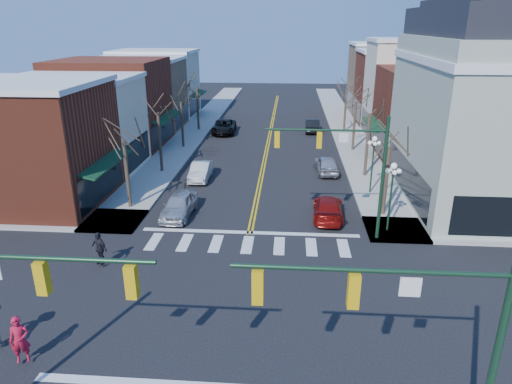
% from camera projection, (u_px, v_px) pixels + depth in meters
% --- Properties ---
extents(ground, '(160.00, 160.00, 0.00)m').
position_uv_depth(ground, '(234.00, 309.00, 20.01)').
color(ground, black).
rests_on(ground, ground).
extents(sidewalk_left, '(3.50, 70.00, 0.15)m').
position_uv_depth(sidewalk_left, '(161.00, 168.00, 39.29)').
color(sidewalk_left, '#9E9B93').
rests_on(sidewalk_left, ground).
extents(sidewalk_right, '(3.50, 70.00, 0.15)m').
position_uv_depth(sidewalk_right, '(367.00, 172.00, 38.06)').
color(sidewalk_right, '#9E9B93').
rests_on(sidewalk_right, ground).
extents(bldg_left_brick_a, '(10.00, 8.50, 8.00)m').
position_uv_depth(bldg_left_brick_a, '(26.00, 146.00, 30.69)').
color(bldg_left_brick_a, maroon).
rests_on(bldg_left_brick_a, ground).
extents(bldg_left_stucco_a, '(10.00, 7.00, 7.50)m').
position_uv_depth(bldg_left_stucco_a, '(77.00, 126.00, 38.02)').
color(bldg_left_stucco_a, beige).
rests_on(bldg_left_stucco_a, ground).
extents(bldg_left_brick_b, '(10.00, 9.00, 8.50)m').
position_uv_depth(bldg_left_brick_b, '(112.00, 104.00, 45.32)').
color(bldg_left_brick_b, maroon).
rests_on(bldg_left_brick_b, ground).
extents(bldg_left_tan, '(10.00, 7.50, 7.80)m').
position_uv_depth(bldg_left_tan, '(138.00, 95.00, 53.15)').
color(bldg_left_tan, '#A07E58').
rests_on(bldg_left_tan, ground).
extents(bldg_left_stucco_b, '(10.00, 8.00, 8.20)m').
position_uv_depth(bldg_left_stucco_b, '(157.00, 85.00, 60.33)').
color(bldg_left_stucco_b, beige).
rests_on(bldg_left_stucco_b, ground).
extents(bldg_right_brick_a, '(10.00, 8.50, 8.00)m').
position_uv_depth(bldg_right_brick_a, '(436.00, 114.00, 41.60)').
color(bldg_right_brick_a, maroon).
rests_on(bldg_right_brick_a, ground).
extents(bldg_right_stucco, '(10.00, 7.00, 10.00)m').
position_uv_depth(bldg_right_stucco, '(416.00, 91.00, 48.49)').
color(bldg_right_stucco, beige).
rests_on(bldg_right_stucco, ground).
extents(bldg_right_brick_b, '(10.00, 8.00, 8.50)m').
position_uv_depth(bldg_right_brick_b, '(399.00, 89.00, 55.76)').
color(bldg_right_brick_b, maroon).
rests_on(bldg_right_brick_b, ground).
extents(bldg_right_tan, '(10.00, 8.00, 9.00)m').
position_uv_depth(bldg_right_tan, '(387.00, 79.00, 63.15)').
color(bldg_right_tan, '#A07E58').
rests_on(bldg_right_tan, ground).
extents(victorian_corner, '(12.25, 14.25, 13.30)m').
position_uv_depth(victorian_corner, '(507.00, 106.00, 30.09)').
color(victorian_corner, '#A5B098').
rests_on(victorian_corner, ground).
extents(traffic_mast_near_right, '(6.60, 0.28, 7.20)m').
position_uv_depth(traffic_mast_near_right, '(422.00, 334.00, 11.06)').
color(traffic_mast_near_right, '#14331E').
rests_on(traffic_mast_near_right, ground).
extents(traffic_mast_far_right, '(6.60, 0.28, 7.20)m').
position_uv_depth(traffic_mast_far_right, '(350.00, 161.00, 24.90)').
color(traffic_mast_far_right, '#14331E').
rests_on(traffic_mast_far_right, ground).
extents(lamppost_corner, '(0.36, 0.36, 4.33)m').
position_uv_depth(lamppost_corner, '(392.00, 186.00, 26.35)').
color(lamppost_corner, '#14331E').
rests_on(lamppost_corner, ground).
extents(lamppost_midblock, '(0.36, 0.36, 4.33)m').
position_uv_depth(lamppost_midblock, '(373.00, 155.00, 32.42)').
color(lamppost_midblock, '#14331E').
rests_on(lamppost_midblock, ground).
extents(tree_left_a, '(0.24, 0.24, 4.76)m').
position_uv_depth(tree_left_a, '(127.00, 175.00, 30.05)').
color(tree_left_a, '#382B21').
rests_on(tree_left_a, ground).
extents(tree_left_b, '(0.24, 0.24, 5.04)m').
position_uv_depth(tree_left_b, '(160.00, 143.00, 37.48)').
color(tree_left_b, '#382B21').
rests_on(tree_left_b, ground).
extents(tree_left_c, '(0.24, 0.24, 4.55)m').
position_uv_depth(tree_left_c, '(182.00, 125.00, 45.04)').
color(tree_left_c, '#382B21').
rests_on(tree_left_c, ground).
extents(tree_left_d, '(0.24, 0.24, 4.90)m').
position_uv_depth(tree_left_d, '(198.00, 109.00, 52.46)').
color(tree_left_d, '#382B21').
rests_on(tree_left_d, ground).
extents(tree_right_a, '(0.24, 0.24, 4.62)m').
position_uv_depth(tree_right_a, '(386.00, 182.00, 28.90)').
color(tree_right_a, '#382B21').
rests_on(tree_right_a, ground).
extents(tree_right_b, '(0.24, 0.24, 5.18)m').
position_uv_depth(tree_right_b, '(367.00, 146.00, 36.28)').
color(tree_right_b, '#382B21').
rests_on(tree_right_b, ground).
extents(tree_right_c, '(0.24, 0.24, 4.83)m').
position_uv_depth(tree_right_c, '(354.00, 127.00, 43.82)').
color(tree_right_c, '#382B21').
rests_on(tree_right_c, ground).
extents(tree_right_d, '(0.24, 0.24, 4.97)m').
position_uv_depth(tree_right_d, '(345.00, 111.00, 51.27)').
color(tree_right_d, '#382B21').
rests_on(tree_right_d, ground).
extents(car_left_near, '(1.96, 4.42, 1.48)m').
position_uv_depth(car_left_near, '(179.00, 205.00, 29.43)').
color(car_left_near, silver).
rests_on(car_left_near, ground).
extents(car_left_mid, '(1.46, 4.10, 1.35)m').
position_uv_depth(car_left_mid, '(201.00, 171.00, 36.43)').
color(car_left_mid, silver).
rests_on(car_left_mid, ground).
extents(car_left_far, '(2.66, 5.40, 1.47)m').
position_uv_depth(car_left_far, '(224.00, 127.00, 51.67)').
color(car_left_far, black).
rests_on(car_left_far, ground).
extents(car_right_near, '(2.12, 4.67, 1.33)m').
position_uv_depth(car_right_near, '(328.00, 208.00, 29.19)').
color(car_right_near, maroon).
rests_on(car_right_near, ground).
extents(car_right_mid, '(1.99, 4.34, 1.44)m').
position_uv_depth(car_right_mid, '(326.00, 164.00, 37.97)').
color(car_right_mid, '#B6B6BB').
rests_on(car_right_mid, ground).
extents(car_right_far, '(1.65, 4.50, 1.47)m').
position_uv_depth(car_right_far, '(312.00, 125.00, 52.34)').
color(car_right_far, black).
rests_on(car_right_far, ground).
extents(pedestrian_red_a, '(0.80, 0.68, 1.86)m').
position_uv_depth(pedestrian_red_a, '(20.00, 340.00, 16.42)').
color(pedestrian_red_a, '#B3132E').
rests_on(pedestrian_red_a, sidewalk_left).
extents(pedestrian_dark_a, '(1.12, 0.87, 1.77)m').
position_uv_depth(pedestrian_dark_a, '(99.00, 248.00, 23.19)').
color(pedestrian_dark_a, black).
rests_on(pedestrian_dark_a, sidewalk_left).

